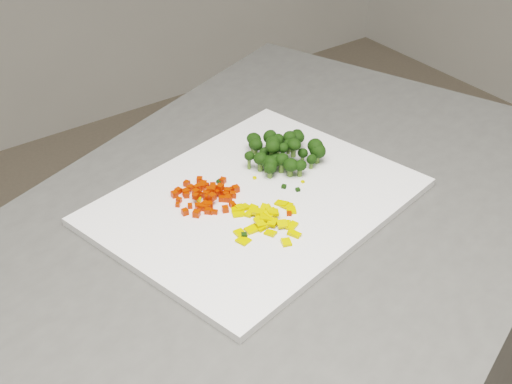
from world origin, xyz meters
TOP-DOWN VIEW (x-y plane):
  - cutting_board at (-0.10, 0.10)m, footprint 0.47×0.40m
  - carrot_pile at (-0.16, 0.13)m, footprint 0.09×0.09m
  - pepper_pile at (-0.12, 0.04)m, footprint 0.11×0.11m
  - broccoli_pile at (-0.02, 0.15)m, footprint 0.11×0.11m
  - carrot_cube_0 at (-0.13, 0.13)m, footprint 0.01×0.01m
  - carrot_cube_1 at (-0.15, 0.12)m, footprint 0.01×0.01m
  - carrot_cube_2 at (-0.14, 0.15)m, footprint 0.01×0.01m
  - carrot_cube_3 at (-0.14, 0.11)m, footprint 0.01×0.01m
  - carrot_cube_4 at (-0.15, 0.13)m, footprint 0.01×0.01m
  - carrot_cube_5 at (-0.19, 0.15)m, footprint 0.01×0.01m
  - carrot_cube_6 at (-0.16, 0.13)m, footprint 0.01×0.01m
  - carrot_cube_7 at (-0.17, 0.16)m, footprint 0.01×0.01m
  - carrot_cube_8 at (-0.17, 0.16)m, footprint 0.01×0.01m
  - carrot_cube_9 at (-0.15, 0.13)m, footprint 0.01×0.01m
  - carrot_cube_10 at (-0.19, 0.13)m, footprint 0.01×0.01m
  - carrot_cube_11 at (-0.14, 0.13)m, footprint 0.01×0.01m
  - carrot_cube_12 at (-0.19, 0.11)m, footprint 0.01×0.01m
  - carrot_cube_13 at (-0.16, 0.16)m, footprint 0.01×0.01m
  - carrot_cube_14 at (-0.16, 0.16)m, footprint 0.01×0.01m
  - carrot_cube_15 at (-0.15, 0.16)m, footprint 0.01×0.01m
  - carrot_cube_16 at (-0.18, 0.10)m, footprint 0.01×0.01m
  - carrot_cube_17 at (-0.18, 0.12)m, footprint 0.01×0.01m
  - carrot_cube_18 at (-0.12, 0.12)m, footprint 0.01×0.01m
  - carrot_cube_19 at (-0.15, 0.09)m, footprint 0.01×0.01m
  - carrot_cube_20 at (-0.15, 0.16)m, footprint 0.01×0.01m
  - carrot_cube_21 at (-0.14, 0.10)m, footprint 0.01×0.01m
  - carrot_cube_22 at (-0.16, 0.13)m, footprint 0.01×0.01m
  - carrot_cube_23 at (-0.14, 0.17)m, footprint 0.01×0.01m
  - carrot_cube_24 at (-0.13, 0.12)m, footprint 0.01×0.01m
  - carrot_cube_25 at (-0.16, 0.16)m, footprint 0.01×0.01m
  - carrot_cube_26 at (-0.18, 0.17)m, footprint 0.01×0.01m
  - carrot_cube_27 at (-0.14, 0.13)m, footprint 0.01×0.01m
  - carrot_cube_28 at (-0.12, 0.13)m, footprint 0.01×0.01m
  - carrot_cube_29 at (-0.16, 0.12)m, footprint 0.01×0.01m
  - carrot_cube_30 at (-0.14, 0.14)m, footprint 0.01×0.01m
  - carrot_cube_31 at (-0.17, 0.14)m, footprint 0.01×0.01m
  - carrot_cube_32 at (-0.16, 0.12)m, footprint 0.01×0.01m
  - carrot_cube_33 at (-0.17, 0.10)m, footprint 0.01×0.01m
  - carrot_cube_34 at (-0.17, 0.11)m, footprint 0.01×0.01m
  - carrot_cube_35 at (-0.14, 0.11)m, footprint 0.01×0.01m
  - carrot_cube_36 at (-0.14, 0.14)m, footprint 0.01×0.01m
  - carrot_cube_37 at (-0.14, 0.16)m, footprint 0.01×0.01m
  - carrot_cube_38 at (-0.17, 0.15)m, footprint 0.01×0.01m
  - carrot_cube_39 at (-0.20, 0.14)m, footprint 0.01×0.01m
  - carrot_cube_40 at (-0.17, 0.12)m, footprint 0.01×0.01m
  - carrot_cube_41 at (-0.15, 0.14)m, footprint 0.01×0.01m
  - carrot_cube_42 at (-0.18, 0.12)m, footprint 0.01×0.01m
  - carrot_cube_43 at (-0.19, 0.16)m, footprint 0.01×0.01m
  - carrot_cube_44 at (-0.16, 0.13)m, footprint 0.01×0.01m
  - carrot_cube_45 at (-0.17, 0.12)m, footprint 0.01×0.01m
  - carrot_cube_46 at (-0.14, 0.11)m, footprint 0.01×0.01m
  - carrot_cube_47 at (-0.17, 0.16)m, footprint 0.01×0.01m
  - carrot_cube_48 at (-0.13, 0.12)m, footprint 0.01×0.01m
  - carrot_cube_49 at (-0.17, 0.14)m, footprint 0.01×0.01m
  - carrot_cube_50 at (-0.16, 0.18)m, footprint 0.01×0.01m
  - carrot_cube_51 at (-0.18, 0.16)m, footprint 0.01×0.01m
  - carrot_cube_52 at (-0.18, 0.17)m, footprint 0.01×0.01m
  - carrot_cube_53 at (-0.12, 0.15)m, footprint 0.01×0.01m
  - carrot_cube_54 at (-0.18, 0.15)m, footprint 0.01×0.01m
  - carrot_cube_55 at (-0.18, 0.12)m, footprint 0.01×0.01m
  - carrot_cube_56 at (-0.16, 0.13)m, footprint 0.01×0.01m
  - carrot_cube_57 at (-0.16, 0.16)m, footprint 0.01×0.01m
  - carrot_cube_58 at (-0.17, 0.11)m, footprint 0.01×0.01m
  - carrot_cube_59 at (-0.14, 0.10)m, footprint 0.01×0.01m
  - carrot_cube_60 at (-0.18, 0.13)m, footprint 0.01×0.01m
  - carrot_cube_61 at (-0.17, 0.10)m, footprint 0.01×0.01m
  - carrot_cube_62 at (-0.20, 0.12)m, footprint 0.01×0.01m
  - carrot_cube_63 at (-0.14, 0.17)m, footprint 0.01×0.01m
  - carrot_cube_64 at (-0.15, 0.16)m, footprint 0.01×0.01m
  - carrot_cube_65 at (-0.16, 0.15)m, footprint 0.01×0.01m
  - carrot_cube_66 at (-0.14, 0.13)m, footprint 0.01×0.01m
  - pepper_chunk_0 at (-0.12, 0.05)m, footprint 0.02×0.02m
  - pepper_chunk_1 at (-0.14, 0.04)m, footprint 0.01×0.02m
  - pepper_chunk_2 at (-0.14, 0.04)m, footprint 0.02×0.02m
  - pepper_chunk_3 at (-0.11, 0.06)m, footprint 0.01×0.02m
  - pepper_chunk_4 at (-0.12, 0.05)m, footprint 0.02×0.02m
  - pepper_chunk_5 at (-0.13, 0.05)m, footprint 0.02×0.02m
  - pepper_chunk_6 at (-0.14, 0.08)m, footprint 0.02×0.02m
  - pepper_chunk_7 at (-0.17, 0.03)m, footprint 0.02×0.02m
  - pepper_chunk_8 at (-0.14, 0.09)m, footprint 0.01×0.01m
  - pepper_chunk_9 at (-0.13, 0.09)m, footprint 0.02×0.01m
  - pepper_chunk_10 at (-0.14, 0.09)m, footprint 0.02×0.02m
  - pepper_chunk_11 at (-0.14, 0.02)m, footprint 0.02×0.02m
  - pepper_chunk_12 at (-0.13, 0.07)m, footprint 0.02×0.02m
  - pepper_chunk_13 at (-0.17, 0.04)m, footprint 0.01×0.02m
  - pepper_chunk_14 at (-0.11, 0.05)m, footprint 0.02×0.02m
  - pepper_chunk_15 at (-0.08, 0.06)m, footprint 0.02×0.02m
  - pepper_chunk_16 at (-0.11, -0.00)m, footprint 0.02×0.02m
  - pepper_chunk_17 at (-0.15, 0.04)m, footprint 0.01×0.01m
  - pepper_chunk_18 at (-0.12, 0.08)m, footprint 0.01×0.01m
  - pepper_chunk_19 at (-0.08, 0.04)m, footprint 0.02×0.02m
  - pepper_chunk_20 at (-0.11, 0.05)m, footprint 0.02×0.02m
  - pepper_chunk_21 at (-0.13, -0.01)m, footprint 0.02×0.02m
  - pepper_chunk_22 at (-0.11, 0.06)m, footprint 0.02×0.02m
  - pepper_chunk_23 at (-0.12, 0.06)m, footprint 0.02×0.02m
  - pepper_chunk_24 at (-0.08, 0.05)m, footprint 0.02×0.02m
  - pepper_chunk_25 at (-0.13, 0.05)m, footprint 0.02×0.02m
  - pepper_chunk_26 at (-0.11, 0.05)m, footprint 0.01×0.02m
  - pepper_chunk_27 at (-0.11, 0.02)m, footprint 0.02×0.02m
  - pepper_chunk_28 at (-0.12, 0.03)m, footprint 0.02×0.02m
  - pepper_chunk_29 at (-0.11, 0.02)m, footprint 0.02×0.02m
  - pepper_chunk_30 at (-0.10, 0.01)m, footprint 0.02×0.02m
  - broccoli_floret_0 at (-0.03, 0.16)m, footprint 0.03×0.03m
  - broccoli_floret_1 at (-0.02, 0.10)m, footprint 0.03×0.03m
  - broccoli_floret_2 at (-0.04, 0.14)m, footprint 0.03×0.03m
  - broccoli_floret_3 at (-0.06, 0.15)m, footprint 0.03×0.03m
  - broccoli_floret_4 at (-0.04, 0.13)m, footprint 0.03×0.03m
  - broccoli_floret_5 at (0.03, 0.17)m, footprint 0.02×0.02m
  - broccoli_floret_6 at (-0.05, 0.13)m, footprint 0.03×0.03m
  - broccoli_floret_7 at (-0.04, 0.16)m, footprint 0.02×0.02m
  - broccoli_floret_8 at (-0.01, 0.18)m, footprint 0.03×0.03m
  - broccoli_floret_9 at (-0.01, 0.17)m, footprint 0.03×0.03m
  - broccoli_floret_10 at (0.00, 0.13)m, footprint 0.02×0.02m
  - broccoli_floret_11 at (-0.03, 0.11)m, footprint 0.03×0.03m
  - broccoli_floret_12 at (-0.06, 0.13)m, footprint 0.03×0.03m
  - broccoli_floret_13 at (-0.04, 0.14)m, footprint 0.03×0.03m
  - broccoli_floret_14 at (-0.07, 0.16)m, footprint 0.02×0.02m
  - broccoli_floret_15 at (-0.01, 0.13)m, footprint 0.03×0.03m
  - broccoli_floret_16 at (-0.01, 0.14)m, footprint 0.02×0.02m
  - broccoli_floret_17 at (-0.00, 0.15)m, footprint 0.03×0.03m
  - broccoli_floret_18 at (0.01, 0.11)m, footprint 0.02×0.02m
  - broccoli_floret_19 at (0.02, 0.12)m, footprint 0.03×0.03m
  - broccoli_floret_20 at (-0.02, 0.14)m, footprint 0.02×0.02m
  - broccoli_floret_21 at (0.02, 0.12)m, footprint 0.03×0.03m
  - broccoli_floret_22 at (0.02, 0.16)m, footprint 0.03×0.03m
  - broccoli_floret_23 at (-0.04, 0.18)m, footprint 0.03×0.03m
  - broccoli_floret_24 at (-0.03, 0.15)m, footprint 0.03×0.03m
  - broccoli_floret_25 at (0.02, 0.17)m, footprint 0.03×0.03m
  - broccoli_floret_26 at (-0.03, 0.20)m, footprint 0.03×0.03m
  - broccoli_floret_27 at (-0.05, 0.14)m, footprint 0.03×0.03m
  - stray_bit_0 at (-0.14, 0.14)m, footprint 0.01×0.01m
  - stray_bit_1 at (-0.12, 0.16)m, footprint 0.01×0.01m
  - stray_bit_2 at (-0.13, 0.14)m, footprint 0.01×0.01m
  - stray_bit_3 at (-0.17, 0.14)m, footprint 0.01×0.01m
  - stray_bit_4 at (-0.09, 0.04)m, footprint 0.01×0.01m
  - stray_bit_5 at (-0.06, 0.09)m, footprint 0.01×0.01m
  - stray_bit_6 at (-0.10, 0.06)m, footprint 0.01×0.01m
  - stray_bit_7 at (-0.13, 0.07)m, footprint 0.01×0.01m
  - stray_bit_8 at (-0.03, 0.09)m, footprint 0.00×0.00m
  - stray_bit_9 at (-0.05, 0.08)m, footprint 0.01×0.01m
  - stray_bit_10 at (-0.17, 0.03)m, footprint 0.01×0.01m
  - stray_bit_11 at (-0.08, 0.13)m, footprint 0.01×0.01m
  - stray_bit_12 at (-0.16, 0.05)m, footprint 0.01×0.01m

SIDE VIEW (x-z plane):
  - cutting_board at x=-0.10m, z-range 0.90..0.91m
  - stray_bit_12 at x=-0.16m, z-range 0.91..0.91m
  - pepper_chunk_3 at x=-0.11m, z-range 0.91..0.91m
  - pepper_chunk_7 at x=-0.17m, z-range 0.91..0.91m
  - stray_bit_8 at x=-0.03m, z-range 0.91..0.91m
  - stray_bit_7 at x=-0.13m, z-range 0.91..0.91m
  - pepper_chunk_6 at x=-0.14m, z-range 0.91..0.91m
  - pepper_chunk_11 at x=-0.14m, z-range 0.91..0.92m
  - pepper_chunk_25 at x=-0.13m, z-range 0.91..0.92m
  - stray_bit_11 at x=-0.08m, z-range 0.91..0.91m
  - pepper_chunk_13 at x=-0.17m, z-range 0.91..0.91m
  - pepper_chunk_5 at x=-0.13m, z-range 0.91..0.91m
  - pepper_chunk_24 at x=-0.08m, z-range 0.91..0.92m
  - stray_bit_6 at x=-0.10m, z-range 0.91..0.91m
  - stray_bit_2 at x=-0.13m, z-range 0.91..0.91m
  - pepper_chunk_18 at x=-0.12m, z-range 0.91..0.92m
  - pepper_chunk_19 at x=-0.08m, z-range 0.91..0.92m
  - pepper_chunk_0 at x=-0.12m, z-range 0.91..0.92m
  - pepper_chunk_12 at x=-0.13m, z-range 0.91..0.92m
  - pepper_chunk_9 at x=-0.13m, z-range 0.91..0.92m
  - pepper_chunk_15 at x=-0.08m, z-range 0.91..0.92m
  - pepper_chunk_17 at x=-0.15m, z-range 0.91..0.92m
  - pepper_chunk_30 at x=-0.10m, z-range 0.91..0.92m
  - pepper_chunk_10 at x=-0.14m, z-range 0.91..0.92m
  - stray_bit_9 at x=-0.05m, z-range 0.91..0.91m
  - pepper_chunk_27 at x=-0.11m, z-range 0.91..0.92m
  - pepper_chunk_2 at x=-0.14m, z-range 0.91..0.92m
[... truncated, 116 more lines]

